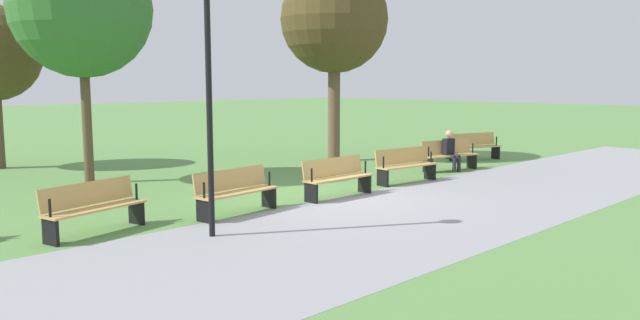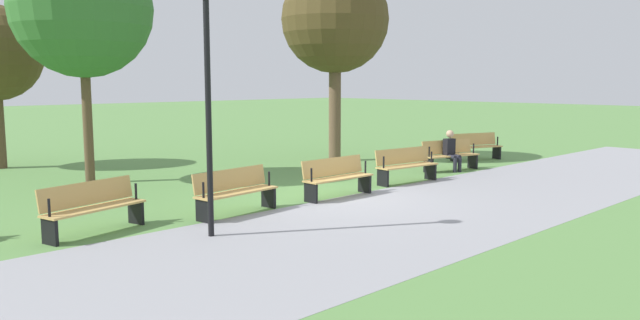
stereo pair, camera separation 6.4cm
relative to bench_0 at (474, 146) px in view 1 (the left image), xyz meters
name	(u,v)px [view 1 (the left image)]	position (x,y,z in m)	size (l,w,h in m)	color
ground_plane	(339,197)	(8.01, 1.45, -0.48)	(120.00, 120.00, 0.00)	#5B8C47
path_paving	(423,213)	(8.01, 3.77, -0.47)	(31.01, 4.68, 0.01)	#939399
bench_0	(474,146)	(0.00, 0.00, 0.00)	(1.91, 1.07, 0.89)	tan
bench_1	(449,154)	(2.61, 0.76, 0.00)	(1.92, 0.88, 0.89)	tan
bench_2	(405,164)	(5.29, 1.22, 0.00)	(1.91, 0.68, 0.89)	tan
bench_3	(337,176)	(8.01, 1.38, 0.00)	(1.86, 0.47, 0.89)	tan
bench_4	(236,190)	(10.73, 1.22, 0.00)	(1.91, 0.68, 0.89)	tan
bench_5	(93,206)	(13.41, 0.76, 0.00)	(1.92, 0.88, 0.89)	tan
person_seated	(451,149)	(2.72, 0.89, 0.16)	(0.41, 0.57, 1.20)	black
tree_1	(81,8)	(11.20, -4.43, 3.94)	(3.48, 3.48, 6.17)	brown
tree_2	(334,20)	(3.52, -3.11, 4.09)	(3.47, 3.47, 6.34)	brown
lamp_post	(208,62)	(12.06, 2.35, 2.46)	(0.32, 0.32, 4.25)	black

